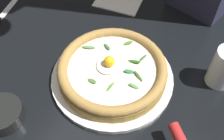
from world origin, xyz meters
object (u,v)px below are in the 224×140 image
pizza (112,70)px  drinking_glass (223,69)px  folded_napkin (118,2)px  side_bowl (2,114)px

pizza → drinking_glass: (0.13, -0.22, 0.01)m
pizza → folded_napkin: size_ratio=1.83×
side_bowl → folded_napkin: size_ratio=0.65×
folded_napkin → side_bowl: bearing=-178.5°
side_bowl → drinking_glass: size_ratio=0.90×
drinking_glass → folded_napkin: size_ratio=0.72×
pizza → drinking_glass: 0.26m
folded_napkin → drinking_glass: bearing=-108.3°
side_bowl → drinking_glass: drinking_glass is taller
side_bowl → folded_napkin: side_bowl is taller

